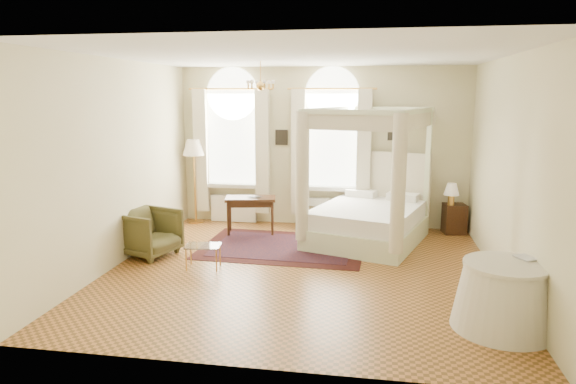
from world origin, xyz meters
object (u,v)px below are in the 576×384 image
object	(u,v)px
canopy_bed	(367,213)
coffee_table	(203,247)
nightstand	(454,219)
floor_lamp	(194,152)
armchair	(149,233)
side_table	(504,296)
writing_desk	(251,202)
stool	(307,211)

from	to	relation	value
canopy_bed	coffee_table	bearing A→B (deg)	-143.32
canopy_bed	nightstand	bearing A→B (deg)	28.61
coffee_table	floor_lamp	xyz separation A→B (m)	(-1.13, 2.84, 1.20)
armchair	side_table	distance (m)	5.68
canopy_bed	writing_desk	bearing A→B (deg)	173.40
nightstand	stool	distance (m)	2.96
stool	floor_lamp	world-z (taller)	floor_lamp
canopy_bed	writing_desk	world-z (taller)	canopy_bed
writing_desk	floor_lamp	xyz separation A→B (m)	(-1.39, 0.67, 0.91)
canopy_bed	writing_desk	size ratio (longest dim) A/B	2.59
floor_lamp	armchair	bearing A→B (deg)	-90.00
stool	side_table	bearing A→B (deg)	-56.20
nightstand	coffee_table	distance (m)	5.13
armchair	side_table	xyz separation A→B (m)	(5.33, -1.97, -0.00)
writing_desk	side_table	bearing A→B (deg)	-42.80
writing_desk	armchair	xyz separation A→B (m)	(-1.39, -1.69, -0.23)
side_table	nightstand	bearing A→B (deg)	89.10
stool	floor_lamp	distance (m)	2.71
armchair	coffee_table	distance (m)	1.23
side_table	canopy_bed	bearing A→B (deg)	115.92
floor_lamp	side_table	world-z (taller)	floor_lamp
coffee_table	floor_lamp	world-z (taller)	floor_lamp
writing_desk	coffee_table	bearing A→B (deg)	-96.78
stool	floor_lamp	size ratio (longest dim) A/B	0.23
nightstand	floor_lamp	distance (m)	5.54
armchair	coffee_table	world-z (taller)	armchair
coffee_table	side_table	world-z (taller)	side_table
coffee_table	floor_lamp	bearing A→B (deg)	111.74
canopy_bed	armchair	world-z (taller)	canopy_bed
nightstand	side_table	size ratio (longest dim) A/B	0.50
writing_desk	floor_lamp	distance (m)	1.79
canopy_bed	coffee_table	world-z (taller)	canopy_bed
canopy_bed	side_table	size ratio (longest dim) A/B	2.32
stool	side_table	size ratio (longest dim) A/B	0.36
canopy_bed	stool	bearing A→B (deg)	143.15
stool	canopy_bed	bearing A→B (deg)	-36.85
stool	coffee_table	world-z (taller)	stool
armchair	coffee_table	size ratio (longest dim) A/B	1.49
armchair	coffee_table	xyz separation A→B (m)	(1.13, -0.48, -0.06)
coffee_table	canopy_bed	bearing A→B (deg)	36.68
nightstand	stool	world-z (taller)	nightstand
nightstand	side_table	bearing A→B (deg)	-90.90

